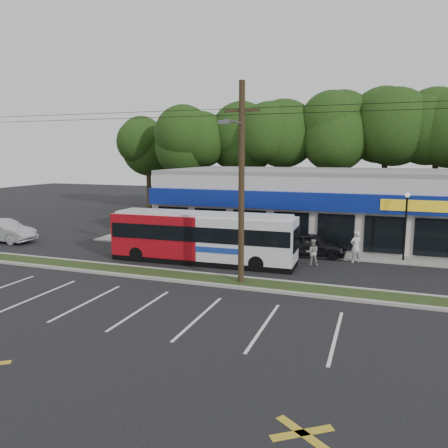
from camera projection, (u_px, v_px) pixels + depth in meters
ground at (179, 283)px, 22.31m from camera, size 120.00×120.00×0.00m
grass_strip at (187, 277)px, 23.23m from camera, size 40.00×1.60×0.12m
curb_south at (180, 281)px, 22.43m from camera, size 40.00×0.25×0.14m
curb_north at (194, 273)px, 24.01m from camera, size 40.00×0.25×0.14m
sidewalk at (306, 253)px, 29.00m from camera, size 32.00×2.20×0.10m
strip_mall at (327, 203)px, 34.84m from camera, size 25.00×12.55×5.30m
utility_pole at (238, 177)px, 21.36m from camera, size 50.00×2.77×10.00m
lamp_post at (406, 219)px, 26.40m from camera, size 0.30×0.30×4.25m
tree_line at (326, 135)px, 43.80m from camera, size 46.76×6.76×11.83m
metrobus at (203, 236)px, 26.41m from camera, size 11.39×2.74×3.05m
car_dark at (310, 244)px, 28.12m from camera, size 4.65×2.14×1.54m
car_silver at (4, 231)px, 32.72m from camera, size 5.06×1.85×1.65m
pedestrian_a at (356, 247)px, 26.41m from camera, size 0.85×0.81×1.96m
pedestrian_b at (312, 252)px, 25.81m from camera, size 0.88×0.75×1.58m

